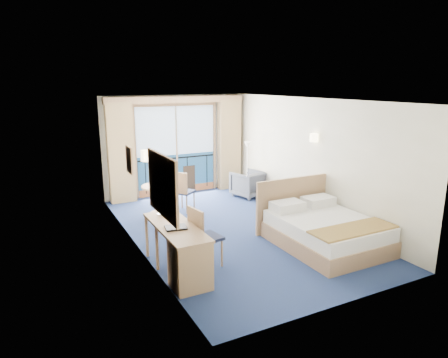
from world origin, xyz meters
TOP-DOWN VIEW (x-y plane):
  - floor at (0.00, 0.00)m, footprint 6.50×6.50m
  - room_walls at (0.00, 0.00)m, footprint 4.04×6.54m
  - balcony_door at (-0.01, 3.22)m, footprint 2.36×0.03m
  - curtain_left at (-1.55, 3.07)m, footprint 0.65×0.22m
  - curtain_right at (1.55, 3.07)m, footprint 0.65×0.22m
  - pelmet at (0.00, 3.10)m, footprint 3.80×0.25m
  - mirror at (-1.97, -1.50)m, footprint 0.05×1.25m
  - wall_print at (-1.97, 0.45)m, footprint 0.04×0.42m
  - sconce_left at (-1.94, -0.60)m, footprint 0.18×0.18m
  - sconce_right at (1.94, -0.15)m, footprint 0.18×0.18m
  - bed at (1.17, -1.49)m, footprint 1.78×2.11m
  - nightstand at (1.79, -0.10)m, footprint 0.37×0.35m
  - phone at (1.81, -0.14)m, footprint 0.21×0.16m
  - armchair at (1.59, 2.04)m, footprint 0.93×0.95m
  - floor_lamp at (1.65, 2.20)m, footprint 0.20×0.20m
  - desk at (-1.70, -1.71)m, footprint 0.58×1.70m
  - desk_chair at (-1.25, -1.29)m, footprint 0.52×0.52m
  - folder at (-1.74, -1.37)m, footprint 0.37×0.30m
  - desk_lamp at (-1.75, -0.68)m, footprint 0.13×0.13m
  - round_table at (-1.03, 1.73)m, footprint 0.76×0.76m
  - table_chair_a at (-0.48, 1.61)m, footprint 0.60×0.60m
  - table_chair_b at (-1.00, 1.15)m, footprint 0.56×0.57m

SIDE VIEW (x-z plane):
  - floor at x=0.00m, z-range 0.00..0.00m
  - nightstand at x=1.79m, z-range 0.00..0.49m
  - bed at x=1.17m, z-range -0.25..0.87m
  - armchair at x=1.59m, z-range 0.00..0.70m
  - desk at x=-1.70m, z-range 0.04..0.84m
  - round_table at x=-1.03m, z-range 0.18..0.86m
  - table_chair_b at x=-1.00m, z-range 0.06..0.99m
  - phone at x=1.81m, z-range 0.49..0.57m
  - table_chair_a at x=-0.48m, z-range 0.06..1.05m
  - desk_chair at x=-1.25m, z-range 0.07..1.11m
  - folder at x=-1.74m, z-range 0.80..0.83m
  - floor_lamp at x=1.65m, z-range 0.38..1.85m
  - balcony_door at x=-0.01m, z-range -0.12..2.40m
  - desk_lamp at x=-1.75m, z-range 0.91..1.39m
  - curtain_left at x=-1.55m, z-range 0.00..2.55m
  - curtain_right at x=1.55m, z-range 0.00..2.55m
  - mirror at x=-1.97m, z-range 1.08..2.03m
  - wall_print at x=-1.97m, z-range 1.34..1.86m
  - room_walls at x=0.00m, z-range 0.42..3.14m
  - sconce_left at x=-1.94m, z-range 1.76..1.94m
  - sconce_right at x=1.94m, z-range 1.76..1.94m
  - pelmet at x=0.00m, z-range 2.49..2.67m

